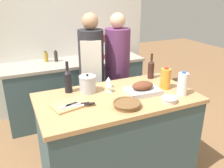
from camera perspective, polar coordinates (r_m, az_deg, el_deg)
kitchen_island at (r=2.48m, az=1.21°, el=-12.85°), size 1.51×0.82×0.94m
back_counter at (r=3.71m, az=-8.59°, el=-1.20°), size 2.06×0.60×0.90m
back_wall at (r=3.81m, az=-10.80°, el=12.19°), size 2.56×0.10×2.55m
roasting_pan at (r=2.31m, az=7.36°, el=-1.16°), size 0.34×0.25×0.12m
wicker_basket at (r=2.04m, az=3.60°, el=-4.85°), size 0.24×0.24×0.05m
cutting_board at (r=2.10m, az=-10.06°, el=-4.94°), size 0.35×0.28×0.02m
stock_pot at (r=2.32m, az=-5.89°, el=0.01°), size 0.17×0.17×0.19m
mixing_bowl at (r=2.18m, az=13.60°, el=-3.58°), size 0.15×0.15×0.05m
juice_jug at (r=2.45m, az=12.75°, el=1.27°), size 0.10×0.10×0.23m
milk_jug at (r=2.33m, az=16.63°, el=-0.01°), size 0.10×0.10×0.24m
wine_bottle_green at (r=2.33m, az=-10.53°, el=0.88°), size 0.07×0.07×0.31m
wine_bottle_dark at (r=2.71m, az=9.36°, el=3.66°), size 0.07×0.07×0.29m
wine_glass_left at (r=2.31m, az=-0.67°, el=-0.00°), size 0.07×0.07×0.12m
wine_glass_right at (r=2.43m, az=-0.85°, el=1.00°), size 0.07×0.07×0.11m
knife_chef at (r=2.05m, az=-7.36°, el=-5.04°), size 0.26×0.05×0.01m
knife_paring at (r=2.07m, az=-7.98°, el=-4.81°), size 0.20×0.06×0.01m
knife_bread at (r=2.06m, az=-10.30°, el=-5.04°), size 0.17×0.07×0.01m
stand_mixer at (r=3.67m, az=-1.08°, el=8.61°), size 0.18×0.14×0.35m
condiment_bottle_tall at (r=3.60m, az=-15.62°, el=6.29°), size 0.06×0.06×0.16m
condiment_bottle_short at (r=3.58m, az=-13.34°, el=6.50°), size 0.05×0.05×0.17m
condiment_bottle_extra at (r=3.41m, az=-7.44°, el=5.88°), size 0.05×0.05×0.13m
person_cook_aproned at (r=2.93m, az=-4.89°, el=2.51°), size 0.31×0.33×1.64m
person_cook_guest at (r=3.12m, az=1.28°, el=3.45°), size 0.32×0.32×1.63m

